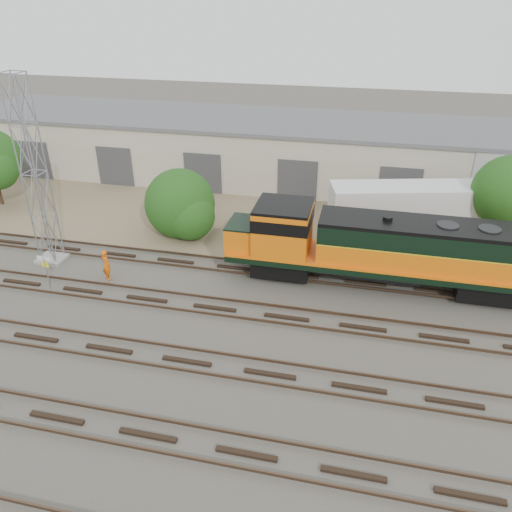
% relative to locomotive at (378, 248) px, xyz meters
% --- Properties ---
extents(ground, '(140.00, 140.00, 0.00)m').
position_rel_locomotive_xyz_m(ground, '(-8.42, -6.00, -2.48)').
color(ground, '#47423A').
rests_on(ground, ground).
extents(dirt_strip, '(80.00, 16.00, 0.02)m').
position_rel_locomotive_xyz_m(dirt_strip, '(-8.42, 9.00, -2.47)').
color(dirt_strip, '#726047').
rests_on(dirt_strip, ground).
extents(tracks, '(80.00, 20.40, 0.28)m').
position_rel_locomotive_xyz_m(tracks, '(-8.42, -9.00, -2.40)').
color(tracks, black).
rests_on(tracks, ground).
extents(warehouse, '(58.40, 10.40, 5.30)m').
position_rel_locomotive_xyz_m(warehouse, '(-8.38, 16.98, 0.17)').
color(warehouse, '#BFB49F').
rests_on(warehouse, ground).
extents(locomotive, '(18.09, 3.17, 4.35)m').
position_rel_locomotive_xyz_m(locomotive, '(0.00, 0.00, 0.00)').
color(locomotive, black).
rests_on(locomotive, tracks).
extents(signal_tower, '(1.70, 1.70, 11.52)m').
position_rel_locomotive_xyz_m(signal_tower, '(-20.29, -1.43, 3.13)').
color(signal_tower, gray).
rests_on(signal_tower, ground).
extents(sign_post, '(0.90, 0.13, 2.20)m').
position_rel_locomotive_xyz_m(sign_post, '(-18.40, -4.67, -0.94)').
color(sign_post, gray).
rests_on(sign_post, ground).
extents(worker, '(0.85, 0.79, 1.95)m').
position_rel_locomotive_xyz_m(worker, '(-15.63, -2.87, -1.50)').
color(worker, '#EC5F0D').
rests_on(worker, ground).
extents(semi_trailer, '(13.27, 5.79, 4.01)m').
position_rel_locomotive_xyz_m(semi_trailer, '(3.46, 6.86, 0.04)').
color(semi_trailer, silver).
rests_on(semi_trailer, ground).
extents(dumpster_blue, '(1.61, 1.52, 1.50)m').
position_rel_locomotive_xyz_m(dumpster_blue, '(9.14, 9.73, -1.73)').
color(dumpster_blue, navy).
rests_on(dumpster_blue, ground).
extents(tree_mid, '(5.15, 4.91, 4.91)m').
position_rel_locomotive_xyz_m(tree_mid, '(-13.32, 4.12, -0.44)').
color(tree_mid, '#382619').
rests_on(tree_mid, ground).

